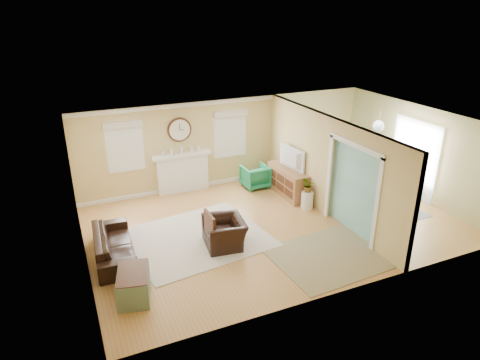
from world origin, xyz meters
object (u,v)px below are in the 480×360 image
object	(u,v)px
dining_table	(359,192)
green_chair	(255,176)
sofa	(114,245)
credenza	(288,181)
eames_chair	(224,232)

from	to	relation	value
dining_table	green_chair	bearing A→B (deg)	41.40
sofa	green_chair	world-z (taller)	green_chair
green_chair	dining_table	distance (m)	3.06
sofa	dining_table	distance (m)	6.68
green_chair	credenza	size ratio (longest dim) A/B	0.46
sofa	credenza	world-z (taller)	credenza
eames_chair	dining_table	bearing A→B (deg)	105.67
credenza	dining_table	size ratio (longest dim) A/B	0.93
eames_chair	sofa	bearing A→B (deg)	-94.56
green_chair	credenza	world-z (taller)	credenza
dining_table	eames_chair	bearing A→B (deg)	94.17
sofa	green_chair	distance (m)	5.03
green_chair	dining_table	world-z (taller)	green_chair
sofa	credenza	bearing A→B (deg)	-71.66
eames_chair	credenza	xyz separation A→B (m)	(2.75, 1.89, 0.08)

